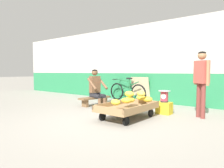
# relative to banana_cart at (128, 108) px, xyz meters

# --- Properties ---
(ground_plane) EXTENTS (80.00, 80.00, 0.00)m
(ground_plane) POSITION_rel_banana_cart_xyz_m (-0.24, -0.59, -0.24)
(ground_plane) COLOR gray
(back_wall) EXTENTS (16.00, 0.30, 2.75)m
(back_wall) POSITION_rel_banana_cart_xyz_m (-0.24, 2.70, 1.14)
(back_wall) COLOR #287F4C
(back_wall) RESTS_ON ground
(banana_cart) EXTENTS (0.87, 1.46, 0.36)m
(banana_cart) POSITION_rel_banana_cart_xyz_m (0.00, 0.00, 0.00)
(banana_cart) COLOR #99754C
(banana_cart) RESTS_ON ground
(banana_pile) EXTENTS (0.57, 1.23, 0.27)m
(banana_pile) POSITION_rel_banana_cart_xyz_m (0.07, 0.13, 0.22)
(banana_pile) COLOR yellow
(banana_pile) RESTS_ON banana_cart
(low_bench) EXTENTS (0.45, 1.13, 0.27)m
(low_bench) POSITION_rel_banana_cart_xyz_m (-1.82, 0.86, -0.04)
(low_bench) COLOR brown
(low_bench) RESTS_ON ground
(vendor_seated) EXTENTS (0.73, 0.58, 1.14)m
(vendor_seated) POSITION_rel_banana_cart_xyz_m (-1.73, 0.84, 0.33)
(vendor_seated) COLOR brown
(vendor_seated) RESTS_ON ground
(plastic_crate) EXTENTS (0.36, 0.28, 0.30)m
(plastic_crate) POSITION_rel_banana_cart_xyz_m (0.44, 1.00, -0.09)
(plastic_crate) COLOR gold
(plastic_crate) RESTS_ON ground
(weighing_scale) EXTENTS (0.30, 0.30, 0.29)m
(weighing_scale) POSITION_rel_banana_cart_xyz_m (0.44, 1.00, 0.21)
(weighing_scale) COLOR #28282D
(weighing_scale) RESTS_ON plastic_crate
(bicycle_near_left) EXTENTS (1.66, 0.48, 0.86)m
(bicycle_near_left) POSITION_rel_banana_cart_xyz_m (-1.54, 2.26, 0.11)
(bicycle_near_left) COLOR black
(bicycle_near_left) RESTS_ON ground
(sign_board) EXTENTS (0.70, 0.23, 0.88)m
(sign_board) POSITION_rel_banana_cart_xyz_m (-1.11, 2.51, 0.20)
(sign_board) COLOR #C6B289
(sign_board) RESTS_ON ground
(customer_adult) EXTENTS (0.40, 0.36, 1.53)m
(customer_adult) POSITION_rel_banana_cart_xyz_m (1.28, 1.12, 0.71)
(customer_adult) COLOR brown
(customer_adult) RESTS_ON ground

